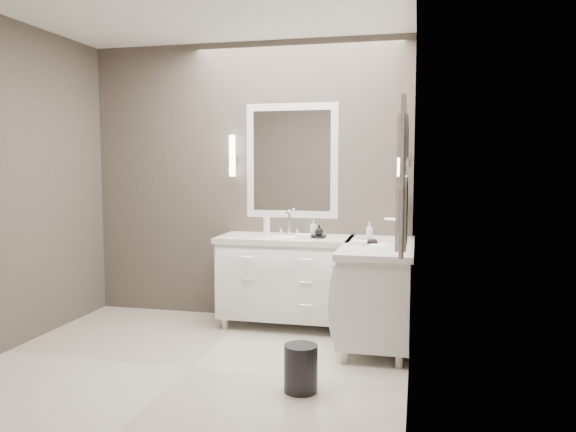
% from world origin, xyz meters
% --- Properties ---
extents(floor, '(3.20, 3.00, 0.01)m').
position_xyz_m(floor, '(0.00, 0.00, -0.01)').
color(floor, beige).
rests_on(floor, ground).
extents(wall_back, '(3.20, 0.01, 2.70)m').
position_xyz_m(wall_back, '(0.00, 1.50, 1.35)').
color(wall_back, '#49413B').
rests_on(wall_back, floor).
extents(wall_front, '(3.20, 0.01, 2.70)m').
position_xyz_m(wall_front, '(0.00, -1.50, 1.35)').
color(wall_front, '#49413B').
rests_on(wall_front, floor).
extents(wall_right, '(0.01, 3.00, 2.70)m').
position_xyz_m(wall_right, '(1.60, 0.00, 1.35)').
color(wall_right, '#49413B').
rests_on(wall_right, floor).
extents(vanity_back, '(1.24, 0.59, 0.97)m').
position_xyz_m(vanity_back, '(0.45, 1.23, 0.49)').
color(vanity_back, white).
rests_on(vanity_back, floor).
extents(vanity_right, '(0.59, 1.24, 0.97)m').
position_xyz_m(vanity_right, '(1.33, 0.90, 0.49)').
color(vanity_right, white).
rests_on(vanity_right, floor).
extents(mirror_back, '(0.90, 0.02, 1.10)m').
position_xyz_m(mirror_back, '(0.45, 1.49, 1.55)').
color(mirror_back, white).
rests_on(mirror_back, wall_back).
extents(mirror_right, '(0.02, 0.90, 1.10)m').
position_xyz_m(mirror_right, '(1.59, 0.80, 1.55)').
color(mirror_right, white).
rests_on(mirror_right, wall_right).
extents(sconce_back, '(0.06, 0.06, 0.40)m').
position_xyz_m(sconce_back, '(-0.13, 1.43, 1.59)').
color(sconce_back, white).
rests_on(sconce_back, wall_back).
extents(sconce_right, '(0.06, 0.06, 0.40)m').
position_xyz_m(sconce_right, '(1.53, 0.22, 1.59)').
color(sconce_right, white).
rests_on(sconce_right, wall_right).
extents(towel_bar_corner, '(0.03, 0.22, 0.30)m').
position_xyz_m(towel_bar_corner, '(1.54, 1.36, 1.12)').
color(towel_bar_corner, white).
rests_on(towel_bar_corner, wall_right).
extents(towel_ladder, '(0.06, 0.58, 0.90)m').
position_xyz_m(towel_ladder, '(1.55, -0.40, 1.39)').
color(towel_ladder, white).
rests_on(towel_ladder, wall_right).
extents(waste_bin, '(0.28, 0.28, 0.32)m').
position_xyz_m(waste_bin, '(0.90, -0.24, 0.16)').
color(waste_bin, black).
rests_on(waste_bin, floor).
extents(amenity_tray_back, '(0.17, 0.13, 0.02)m').
position_xyz_m(amenity_tray_back, '(0.75, 1.21, 0.86)').
color(amenity_tray_back, black).
rests_on(amenity_tray_back, vanity_back).
extents(amenity_tray_right, '(0.15, 0.19, 0.03)m').
position_xyz_m(amenity_tray_right, '(1.25, 0.94, 0.86)').
color(amenity_tray_right, black).
rests_on(amenity_tray_right, vanity_right).
extents(water_bottle, '(0.08, 0.08, 0.18)m').
position_xyz_m(water_bottle, '(0.27, 1.23, 0.94)').
color(water_bottle, silver).
rests_on(water_bottle, vanity_back).
extents(soap_bottle_a, '(0.07, 0.07, 0.13)m').
position_xyz_m(soap_bottle_a, '(0.72, 1.23, 0.94)').
color(soap_bottle_a, white).
rests_on(soap_bottle_a, amenity_tray_back).
extents(soap_bottle_b, '(0.08, 0.08, 0.10)m').
position_xyz_m(soap_bottle_b, '(0.78, 1.18, 0.92)').
color(soap_bottle_b, black).
rests_on(soap_bottle_b, amenity_tray_back).
extents(soap_bottle_c, '(0.08, 0.08, 0.16)m').
position_xyz_m(soap_bottle_c, '(1.25, 0.94, 0.95)').
color(soap_bottle_c, white).
rests_on(soap_bottle_c, amenity_tray_right).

